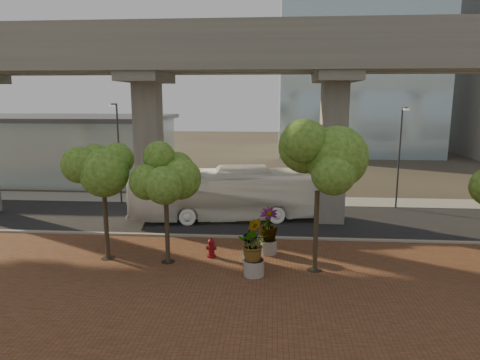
{
  "coord_description": "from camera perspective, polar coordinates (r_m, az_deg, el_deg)",
  "views": [
    {
      "loc": [
        2.23,
        -25.6,
        7.96
      ],
      "look_at": [
        0.16,
        0.5,
        2.98
      ],
      "focal_mm": 32.0,
      "sensor_mm": 36.0,
      "label": 1
    }
  ],
  "objects": [
    {
      "name": "far_sidewalk",
      "position": [
        34.11,
        0.66,
        -2.68
      ],
      "size": [
        90.0,
        3.0,
        0.06
      ],
      "primitive_type": "cube",
      "color": "gray",
      "rests_on": "ground"
    },
    {
      "name": "street_tree_near_west",
      "position": [
        20.54,
        -9.95,
        1.07
      ],
      "size": [
        3.22,
        3.22,
        5.99
      ],
      "color": "#413325",
      "rests_on": "ground"
    },
    {
      "name": "transit_bus",
      "position": [
        28.38,
        -2.06,
        -1.89
      ],
      "size": [
        12.81,
        4.8,
        3.49
      ],
      "primitive_type": "imported",
      "rotation": [
        0.0,
        0.0,
        1.72
      ],
      "color": "white",
      "rests_on": "ground"
    },
    {
      "name": "transit_viaduct",
      "position": [
        27.7,
        -0.08,
        9.37
      ],
      "size": [
        72.0,
        5.6,
        12.4
      ],
      "color": "gray",
      "rests_on": "ground"
    },
    {
      "name": "brick_plaza",
      "position": [
        19.43,
        -2.51,
        -13.33
      ],
      "size": [
        70.0,
        13.0,
        0.06
      ],
      "primitive_type": "cube",
      "color": "brown",
      "rests_on": "ground"
    },
    {
      "name": "curb_strip",
      "position": [
        24.98,
        -0.82,
        -7.62
      ],
      "size": [
        70.0,
        0.25,
        0.16
      ],
      "primitive_type": "cube",
      "color": "gray",
      "rests_on": "ground"
    },
    {
      "name": "planter_front",
      "position": [
        19.45,
        1.88,
        -8.81
      ],
      "size": [
        2.07,
        2.07,
        2.28
      ],
      "color": "gray",
      "rests_on": "ground"
    },
    {
      "name": "streetlamp_east",
      "position": [
        32.77,
        20.55,
        3.68
      ],
      "size": [
        0.37,
        1.07,
        7.37
      ],
      "color": "#2F2F34",
      "rests_on": "ground"
    },
    {
      "name": "asphalt_road",
      "position": [
        28.81,
        -0.08,
        -5.23
      ],
      "size": [
        90.0,
        8.0,
        0.04
      ],
      "primitive_type": "cube",
      "color": "black",
      "rests_on": "ground"
    },
    {
      "name": "planter_right",
      "position": [
        22.15,
        3.78,
        -6.17
      ],
      "size": [
        2.25,
        2.25,
        2.4
      ],
      "color": "gray",
      "rests_on": "ground"
    },
    {
      "name": "planter_left",
      "position": [
        20.8,
        1.62,
        -7.43
      ],
      "size": [
        2.11,
        2.11,
        2.32
      ],
      "color": "#ADA99C",
      "rests_on": "ground"
    },
    {
      "name": "fire_hydrant",
      "position": [
        21.95,
        -3.83,
        -9.0
      ],
      "size": [
        0.51,
        0.46,
        1.02
      ],
      "color": "maroon",
      "rests_on": "ground"
    },
    {
      "name": "street_tree_far_west",
      "position": [
        21.72,
        -17.83,
        1.34
      ],
      "size": [
        3.73,
        3.73,
        6.26
      ],
      "color": "#413325",
      "rests_on": "ground"
    },
    {
      "name": "ground",
      "position": [
        26.9,
        -0.42,
        -6.44
      ],
      "size": [
        160.0,
        160.0,
        0.0
      ],
      "primitive_type": "plane",
      "color": "#332E25",
      "rests_on": "ground"
    },
    {
      "name": "street_tree_near_east",
      "position": [
        19.43,
        10.39,
        2.21
      ],
      "size": [
        4.39,
        4.39,
        7.09
      ],
      "color": "#413325",
      "rests_on": "ground"
    },
    {
      "name": "station_pavilion",
      "position": [
        47.4,
        -23.52,
        4.14
      ],
      "size": [
        23.0,
        13.0,
        6.3
      ],
      "color": "#AEC4C6",
      "rests_on": "ground"
    },
    {
      "name": "streetlamp_west",
      "position": [
        33.33,
        -15.94,
        4.29
      ],
      "size": [
        0.38,
        1.1,
        7.6
      ],
      "color": "#313137",
      "rests_on": "ground"
    }
  ]
}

